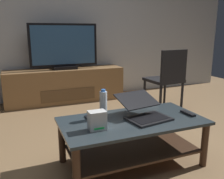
% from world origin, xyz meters
% --- Properties ---
extents(ground_plane, '(7.68, 7.68, 0.00)m').
position_xyz_m(ground_plane, '(0.00, 0.00, 0.00)').
color(ground_plane, olive).
extents(back_wall, '(6.40, 0.12, 2.80)m').
position_xyz_m(back_wall, '(0.00, 2.43, 1.40)').
color(back_wall, silver).
rests_on(back_wall, ground).
extents(coffee_table, '(1.21, 0.62, 0.41)m').
position_xyz_m(coffee_table, '(-0.02, -0.06, 0.28)').
color(coffee_table, '#2D383D').
rests_on(coffee_table, ground).
extents(media_cabinet, '(1.89, 0.45, 0.54)m').
position_xyz_m(media_cabinet, '(-0.16, 2.11, 0.27)').
color(media_cabinet, olive).
rests_on(media_cabinet, ground).
extents(television, '(1.07, 0.20, 0.72)m').
position_xyz_m(television, '(-0.16, 2.09, 0.89)').
color(television, black).
rests_on(television, media_cabinet).
extents(dining_chair, '(0.48, 0.48, 0.90)m').
position_xyz_m(dining_chair, '(1.06, 1.01, 0.52)').
color(dining_chair, black).
rests_on(dining_chair, ground).
extents(laptop, '(0.41, 0.47, 0.19)m').
position_xyz_m(laptop, '(0.09, -0.05, 0.47)').
color(laptop, black).
rests_on(laptop, coffee_table).
extents(router_box, '(0.13, 0.10, 0.15)m').
position_xyz_m(router_box, '(-0.37, -0.15, 0.49)').
color(router_box, white).
rests_on(router_box, coffee_table).
extents(water_bottle_near, '(0.06, 0.06, 0.26)m').
position_xyz_m(water_bottle_near, '(-0.24, 0.07, 0.53)').
color(water_bottle_near, silver).
rests_on(water_bottle_near, coffee_table).
extents(cell_phone, '(0.07, 0.14, 0.01)m').
position_xyz_m(cell_phone, '(-0.35, 0.09, 0.42)').
color(cell_phone, black).
rests_on(cell_phone, coffee_table).
extents(tv_remote, '(0.05, 0.16, 0.02)m').
position_xyz_m(tv_remote, '(0.50, -0.13, 0.42)').
color(tv_remote, black).
rests_on(tv_remote, coffee_table).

